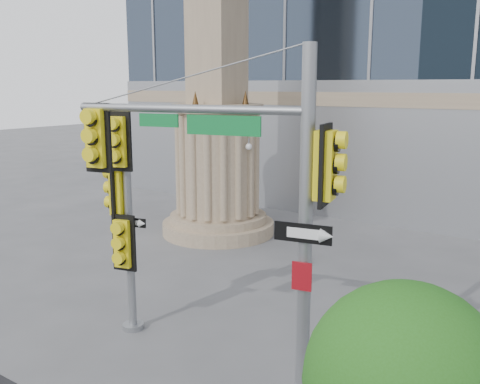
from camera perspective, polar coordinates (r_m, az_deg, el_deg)
The scene contains 4 objects.
ground at distance 11.39m, azimuth -5.91°, elevation -19.34°, with size 120.00×120.00×0.00m, color #545456.
monument at distance 20.57m, azimuth -2.45°, elevation 10.55°, with size 4.40×4.40×16.60m.
main_signal_pole at distance 9.30m, azimuth 0.18°, elevation 0.22°, with size 4.97×1.43×6.46m.
secondary_signal_pole at distance 12.54m, azimuth -12.37°, elevation -1.25°, with size 0.98×0.71×5.31m.
Camera 1 is at (6.49, -7.34, 5.80)m, focal length 40.00 mm.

